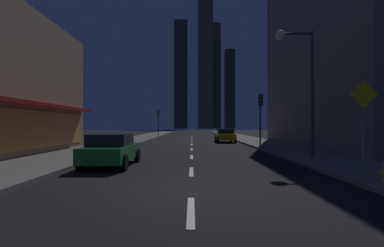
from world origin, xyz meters
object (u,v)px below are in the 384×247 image
(pedestrian_crossing_sign, at_px, (364,120))
(street_lamp_right, at_px, (297,62))
(fire_hydrant_far_left, at_px, (133,139))
(car_parked_far, at_px, (225,135))
(car_parked_near, at_px, (112,150))
(traffic_light_far_left, at_px, (159,117))
(traffic_light_near_right, at_px, (261,108))

(pedestrian_crossing_sign, bearing_deg, street_lamp_right, 92.34)
(fire_hydrant_far_left, relative_size, pedestrian_crossing_sign, 0.21)
(car_parked_far, height_order, fire_hydrant_far_left, car_parked_far)
(car_parked_far, distance_m, pedestrian_crossing_sign, 21.66)
(car_parked_near, bearing_deg, pedestrian_crossing_sign, -21.50)
(car_parked_near, xyz_separation_m, traffic_light_far_left, (-1.90, 33.97, 2.45))
(street_lamp_right, xyz_separation_m, pedestrian_crossing_sign, (0.22, -5.38, -3.05))
(traffic_light_near_right, relative_size, traffic_light_far_left, 1.00)
(street_lamp_right, bearing_deg, fire_hydrant_far_left, 129.24)
(traffic_light_near_right, relative_size, pedestrian_crossing_sign, 1.33)
(car_parked_near, bearing_deg, fire_hydrant_far_left, 98.40)
(car_parked_far, bearing_deg, car_parked_near, -111.90)
(car_parked_far, height_order, traffic_light_far_left, traffic_light_far_left)
(car_parked_near, xyz_separation_m, pedestrian_crossing_sign, (9.20, -3.62, 1.28))
(car_parked_far, height_order, street_lamp_right, street_lamp_right)
(traffic_light_far_left, bearing_deg, fire_hydrant_far_left, -91.25)
(car_parked_near, distance_m, fire_hydrant_far_left, 15.74)
(car_parked_far, distance_m, fire_hydrant_far_left, 9.79)
(traffic_light_near_right, bearing_deg, fire_hydrant_far_left, 153.74)
(traffic_light_near_right, bearing_deg, pedestrian_crossing_sign, -89.58)
(fire_hydrant_far_left, xyz_separation_m, traffic_light_near_right, (11.40, -5.62, 2.74))
(traffic_light_near_right, xyz_separation_m, pedestrian_crossing_sign, (0.10, -13.57, -1.18))
(street_lamp_right, bearing_deg, traffic_light_near_right, 89.16)
(car_parked_far, relative_size, pedestrian_crossing_sign, 1.34)
(car_parked_far, bearing_deg, traffic_light_far_left, 119.53)
(street_lamp_right, bearing_deg, car_parked_far, 96.29)
(fire_hydrant_far_left, xyz_separation_m, street_lamp_right, (11.28, -13.81, 4.61))
(traffic_light_near_right, distance_m, pedestrian_crossing_sign, 13.62)
(car_parked_far, distance_m, traffic_light_near_right, 8.55)
(traffic_light_far_left, xyz_separation_m, street_lamp_right, (10.88, -32.21, 1.87))
(pedestrian_crossing_sign, bearing_deg, traffic_light_near_right, 90.42)
(fire_hydrant_far_left, height_order, traffic_light_far_left, traffic_light_far_left)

